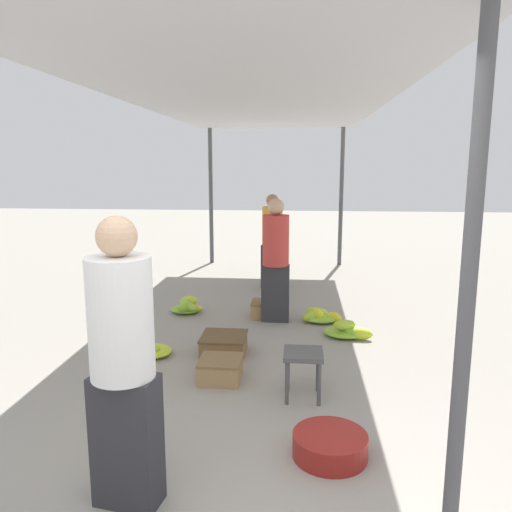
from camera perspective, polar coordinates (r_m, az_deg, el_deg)
canopy_post_front_right at (r=2.60m, az=22.95°, el=-5.00°), size 0.08×0.08×2.73m
canopy_post_back_left at (r=10.29m, az=-5.18°, el=6.75°), size 0.08×0.08×2.73m
canopy_post_back_right at (r=10.15m, az=9.71°, el=6.60°), size 0.08×0.08×2.73m
canopy_tarp at (r=6.31m, az=0.42°, el=17.11°), size 3.03×8.12×0.04m
vendor_foreground at (r=3.03m, az=-14.97°, el=-11.49°), size 0.43×0.43×1.75m
stool at (r=4.44m, az=5.42°, el=-11.84°), size 0.34×0.34×0.42m
basin_black at (r=3.77m, az=8.45°, el=-20.62°), size 0.53×0.53×0.17m
banana_pile_left_0 at (r=5.57m, az=-12.30°, el=-10.35°), size 0.56×0.43×0.18m
banana_pile_left_1 at (r=6.94m, az=-7.88°, el=-5.76°), size 0.46×0.46×0.23m
banana_pile_right_0 at (r=6.62m, az=7.24°, el=-6.79°), size 0.56×0.47×0.18m
banana_pile_right_1 at (r=6.08m, az=10.38°, el=-8.41°), size 0.57×0.43×0.23m
crate_near at (r=6.75m, az=1.16°, el=-6.08°), size 0.39×0.39×0.20m
crate_mid at (r=4.86m, az=-4.07°, el=-12.79°), size 0.40×0.40×0.21m
crate_far at (r=5.47m, az=-3.69°, el=-10.08°), size 0.48×0.48×0.21m
shopper_walking_mid at (r=6.41m, az=2.26°, el=-0.28°), size 0.36×0.34×1.60m
shopper_walking_far at (r=8.18m, az=1.86°, el=1.87°), size 0.37×0.37×1.55m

